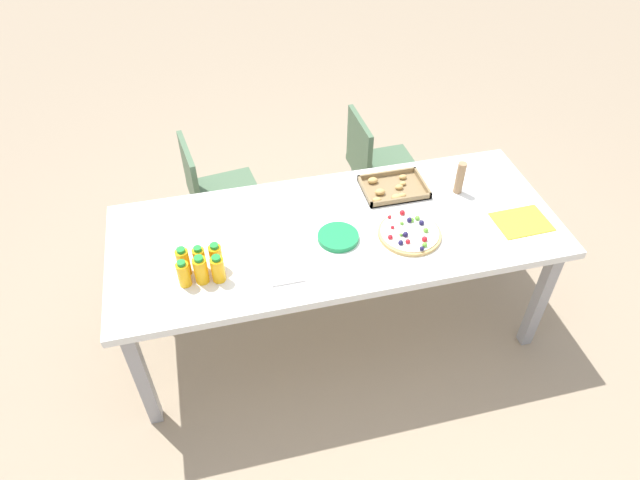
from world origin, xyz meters
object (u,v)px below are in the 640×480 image
object	(u,v)px
chair_far_left	(214,191)
juice_bottle_3	(183,262)
napkin_stack	(286,272)
paper_folder	(522,222)
juice_bottle_5	(216,257)
juice_bottle_2	(218,269)
cardboard_tube	(460,178)
snack_tray	(393,189)
fruit_pizza	(410,233)
juice_bottle_4	(200,260)
party_table	(336,238)
juice_bottle_1	(201,270)
juice_bottle_0	(184,274)
chair_far_right	(376,163)
plate_stack	(338,237)

from	to	relation	value
chair_far_left	juice_bottle_3	distance (m)	0.96
napkin_stack	paper_folder	world-z (taller)	napkin_stack
chair_far_left	juice_bottle_5	size ratio (longest dim) A/B	5.87
juice_bottle_2	cardboard_tube	bearing A→B (deg)	14.59
juice_bottle_3	snack_tray	bearing A→B (deg)	17.58
fruit_pizza	paper_folder	size ratio (longest dim) A/B	1.16
juice_bottle_4	juice_bottle_5	bearing A→B (deg)	-1.07
party_table	juice_bottle_5	world-z (taller)	juice_bottle_5
juice_bottle_3	juice_bottle_5	bearing A→B (deg)	-0.12
juice_bottle_1	paper_folder	bearing A→B (deg)	0.87
napkin_stack	juice_bottle_5	bearing A→B (deg)	160.50
juice_bottle_2	juice_bottle_3	size ratio (longest dim) A/B	0.94
juice_bottle_0	juice_bottle_4	xyz separation A→B (m)	(0.07, 0.07, 0.00)
juice_bottle_0	paper_folder	distance (m)	1.63
chair_far_right	juice_bottle_4	distance (m)	1.50
chair_far_left	fruit_pizza	world-z (taller)	chair_far_left
juice_bottle_0	cardboard_tube	world-z (taller)	cardboard_tube
chair_far_left	chair_far_right	xyz separation A→B (m)	(1.02, 0.04, 0.00)
party_table	juice_bottle_3	size ratio (longest dim) A/B	14.71
juice_bottle_5	napkin_stack	world-z (taller)	juice_bottle_5
chair_far_left	napkin_stack	world-z (taller)	chair_far_left
chair_far_left	napkin_stack	size ratio (longest dim) A/B	5.53
juice_bottle_2	juice_bottle_5	xyz separation A→B (m)	(-0.00, 0.08, 0.00)
juice_bottle_1	juice_bottle_5	xyz separation A→B (m)	(0.07, 0.07, -0.00)
juice_bottle_1	cardboard_tube	distance (m)	1.39
chair_far_left	fruit_pizza	size ratio (longest dim) A/B	2.75
juice_bottle_1	juice_bottle_4	world-z (taller)	juice_bottle_1
juice_bottle_5	paper_folder	world-z (taller)	juice_bottle_5
juice_bottle_3	juice_bottle_4	world-z (taller)	juice_bottle_3
juice_bottle_0	cardboard_tube	bearing A→B (deg)	12.89
chair_far_left	juice_bottle_0	xyz separation A→B (m)	(-0.19, -0.96, 0.31)
chair_far_right	snack_tray	world-z (taller)	chair_far_right
chair_far_right	juice_bottle_4	world-z (taller)	juice_bottle_4
chair_far_right	juice_bottle_1	world-z (taller)	juice_bottle_1
juice_bottle_0	snack_tray	size ratio (longest dim) A/B	0.42
juice_bottle_2	chair_far_left	bearing A→B (deg)	87.57
juice_bottle_5	napkin_stack	size ratio (longest dim) A/B	0.94
juice_bottle_4	plate_stack	world-z (taller)	juice_bottle_4
juice_bottle_3	fruit_pizza	world-z (taller)	juice_bottle_3
napkin_stack	cardboard_tube	world-z (taller)	cardboard_tube
snack_tray	plate_stack	xyz separation A→B (m)	(-0.37, -0.29, -0.00)
juice_bottle_5	napkin_stack	bearing A→B (deg)	-19.50
chair_far_left	cardboard_tube	size ratio (longest dim) A/B	4.63
chair_far_left	snack_tray	bearing A→B (deg)	51.44
juice_bottle_1	juice_bottle_4	bearing A→B (deg)	89.65
juice_bottle_0	napkin_stack	xyz separation A→B (m)	(0.44, -0.04, -0.06)
party_table	juice_bottle_2	xyz separation A→B (m)	(-0.59, -0.20, 0.13)
party_table	fruit_pizza	size ratio (longest dim) A/B	7.21
party_table	juice_bottle_3	xyz separation A→B (m)	(-0.73, -0.13, 0.13)
juice_bottle_4	paper_folder	bearing A→B (deg)	-1.63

